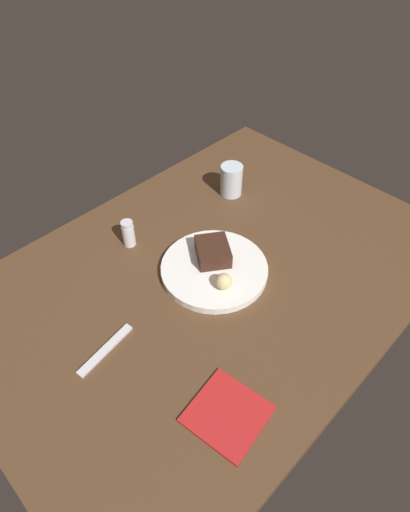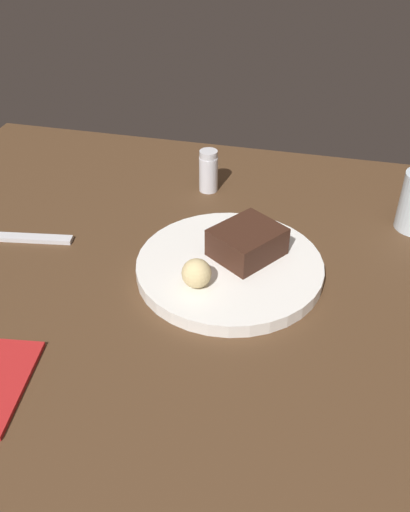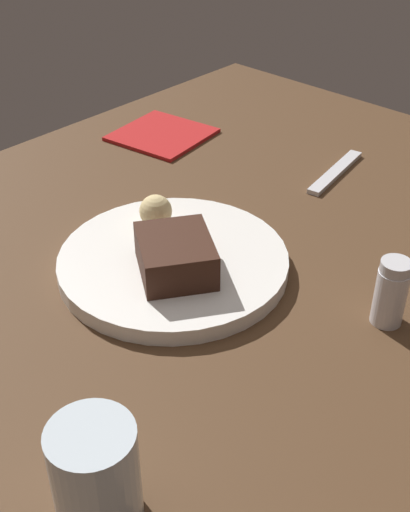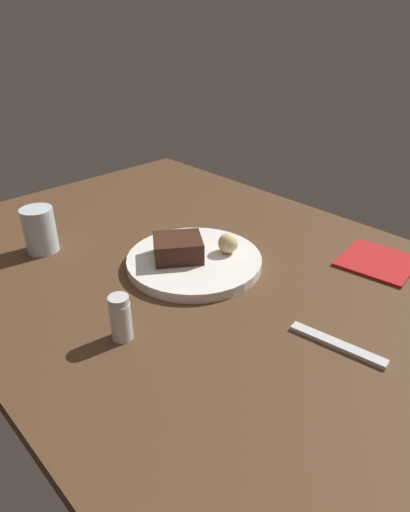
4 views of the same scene
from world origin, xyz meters
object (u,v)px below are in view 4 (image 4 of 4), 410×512
(dessert_plate, at_px, (194,259))
(bread_roll, at_px, (228,243))
(chocolate_cake_slice, at_px, (178,248))
(salt_shaker, at_px, (121,318))
(water_glass, at_px, (40,230))
(dessert_spoon, at_px, (337,344))
(folded_napkin, at_px, (378,261))

(dessert_plate, xyz_separation_m, bread_roll, (0.04, 0.06, 0.03))
(chocolate_cake_slice, bearing_deg, salt_shaker, -62.70)
(salt_shaker, distance_m, water_glass, 0.36)
(chocolate_cake_slice, height_order, bread_roll, chocolate_cake_slice)
(bread_roll, bearing_deg, dessert_plate, -122.88)
(water_glass, bearing_deg, dessert_spoon, 17.11)
(folded_napkin, bearing_deg, bread_roll, -135.34)
(dessert_plate, xyz_separation_m, water_glass, (-0.26, -0.19, 0.04))
(dessert_spoon, distance_m, folded_napkin, 0.29)
(water_glass, distance_m, folded_napkin, 0.69)
(dessert_plate, distance_m, folded_napkin, 0.37)
(dessert_plate, height_order, chocolate_cake_slice, chocolate_cake_slice)
(chocolate_cake_slice, relative_size, folded_napkin, 0.67)
(bread_roll, relative_size, dessert_spoon, 0.27)
(salt_shaker, distance_m, dessert_spoon, 0.33)
(bread_roll, bearing_deg, folded_napkin, 44.66)
(water_glass, bearing_deg, bread_roll, 39.97)
(salt_shaker, xyz_separation_m, folded_napkin, (0.16, 0.50, -0.03))
(bread_roll, relative_size, salt_shaker, 0.53)
(dessert_plate, relative_size, chocolate_cake_slice, 2.89)
(salt_shaker, distance_m, folded_napkin, 0.53)
(bread_roll, xyz_separation_m, folded_napkin, (0.21, 0.21, -0.04))
(chocolate_cake_slice, height_order, dessert_spoon, chocolate_cake_slice)
(folded_napkin, bearing_deg, chocolate_cake_slice, -131.82)
(salt_shaker, bearing_deg, chocolate_cake_slice, 117.30)
(dessert_plate, relative_size, folded_napkin, 1.94)
(water_glass, bearing_deg, folded_napkin, 42.01)
(dessert_plate, xyz_separation_m, salt_shaker, (0.09, -0.23, 0.03))
(folded_napkin, bearing_deg, dessert_spoon, -73.90)
(salt_shaker, relative_size, folded_napkin, 0.55)
(bread_roll, relative_size, folded_napkin, 0.29)
(bread_roll, distance_m, salt_shaker, 0.30)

